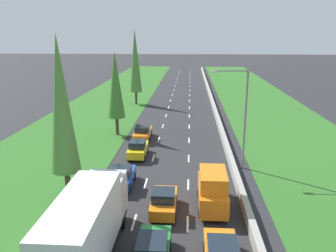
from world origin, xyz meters
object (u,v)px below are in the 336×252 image
object	(u,v)px
orange_van_right_lane	(212,189)
poplar_tree_third	(116,85)
blue_hatchback_left_lane	(122,177)
yellow_hatchback_left_lane	(138,149)
poplar_tree_fourth	(135,61)
orange_hatchback_centre_lane	(164,201)
green_sedan_centre_lane	(152,252)
orange_sedan_left_lane	(143,133)
street_light_mast	(242,112)
white_box_truck_left_lane	(88,227)
poplar_tree_second	(61,105)

from	to	relation	value
orange_van_right_lane	poplar_tree_third	xyz separation A→B (m)	(-10.40, 17.42, 4.66)
blue_hatchback_left_lane	yellow_hatchback_left_lane	distance (m)	6.87
yellow_hatchback_left_lane	poplar_tree_fourth	xyz separation A→B (m)	(-4.23, 26.22, 6.63)
yellow_hatchback_left_lane	poplar_tree_fourth	world-z (taller)	poplar_tree_fourth
orange_hatchback_centre_lane	green_sedan_centre_lane	bearing A→B (deg)	-91.84
orange_sedan_left_lane	poplar_tree_fourth	distance (m)	21.85
street_light_mast	green_sedan_centre_lane	bearing A→B (deg)	-114.44
poplar_tree_fourth	street_light_mast	world-z (taller)	poplar_tree_fourth
orange_hatchback_centre_lane	orange_sedan_left_lane	size ratio (longest dim) A/B	0.87
orange_van_right_lane	blue_hatchback_left_lane	bearing A→B (deg)	156.52
green_sedan_centre_lane	poplar_tree_fourth	distance (m)	43.77
blue_hatchback_left_lane	orange_van_right_lane	world-z (taller)	orange_van_right_lane
white_box_truck_left_lane	poplar_tree_second	bearing A→B (deg)	117.14
green_sedan_centre_lane	poplar_tree_fourth	size ratio (longest dim) A/B	0.35
blue_hatchback_left_lane	orange_sedan_left_lane	xyz separation A→B (m)	(-0.06, 12.64, -0.02)
orange_hatchback_centre_lane	poplar_tree_fourth	world-z (taller)	poplar_tree_fourth
yellow_hatchback_left_lane	orange_sedan_left_lane	world-z (taller)	yellow_hatchback_left_lane
blue_hatchback_left_lane	white_box_truck_left_lane	bearing A→B (deg)	-89.23
orange_van_right_lane	street_light_mast	world-z (taller)	street_light_mast
blue_hatchback_left_lane	poplar_tree_fourth	xyz separation A→B (m)	(-3.98, 33.08, 6.63)
green_sedan_centre_lane	orange_van_right_lane	size ratio (longest dim) A/B	0.92
blue_hatchback_left_lane	green_sedan_centre_lane	distance (m)	10.15
white_box_truck_left_lane	poplar_tree_third	distance (m)	24.45
orange_hatchback_centre_lane	poplar_tree_third	world-z (taller)	poplar_tree_third
blue_hatchback_left_lane	poplar_tree_second	world-z (taller)	poplar_tree_second
poplar_tree_fourth	yellow_hatchback_left_lane	bearing A→B (deg)	-80.83
orange_hatchback_centre_lane	street_light_mast	world-z (taller)	street_light_mast
white_box_truck_left_lane	orange_sedan_left_lane	distance (m)	22.19
white_box_truck_left_lane	yellow_hatchback_left_lane	bearing A→B (deg)	89.56
green_sedan_centre_lane	orange_hatchback_centre_lane	distance (m)	5.59
poplar_tree_second	poplar_tree_fourth	distance (m)	35.28
yellow_hatchback_left_lane	orange_van_right_lane	xyz separation A→B (m)	(6.76, -9.91, 0.56)
orange_hatchback_centre_lane	poplar_tree_second	distance (m)	9.74
yellow_hatchback_left_lane	green_sedan_centre_lane	size ratio (longest dim) A/B	0.87
green_sedan_centre_lane	poplar_tree_third	xyz separation A→B (m)	(-6.88, 23.91, 5.25)
white_box_truck_left_lane	orange_hatchback_centre_lane	size ratio (longest dim) A/B	2.41
orange_sedan_left_lane	orange_van_right_lane	size ratio (longest dim) A/B	0.92
white_box_truck_left_lane	green_sedan_centre_lane	world-z (taller)	white_box_truck_left_lane
orange_sedan_left_lane	street_light_mast	size ratio (longest dim) A/B	0.50
poplar_tree_third	street_light_mast	world-z (taller)	poplar_tree_third
orange_hatchback_centre_lane	orange_sedan_left_lane	world-z (taller)	orange_hatchback_centre_lane
white_box_truck_left_lane	poplar_tree_second	xyz separation A→B (m)	(-3.75, 7.31, 4.88)
orange_sedan_left_lane	poplar_tree_second	world-z (taller)	poplar_tree_second
poplar_tree_third	white_box_truck_left_lane	bearing A→B (deg)	-81.62
green_sedan_centre_lane	poplar_tree_second	size ratio (longest dim) A/B	0.37
green_sedan_centre_lane	poplar_tree_third	bearing A→B (deg)	106.05
white_box_truck_left_lane	yellow_hatchback_left_lane	xyz separation A→B (m)	(0.13, 16.37, -1.35)
green_sedan_centre_lane	poplar_tree_fourth	world-z (taller)	poplar_tree_fourth
orange_van_right_lane	poplar_tree_third	bearing A→B (deg)	120.83
orange_sedan_left_lane	poplar_tree_second	distance (m)	16.49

